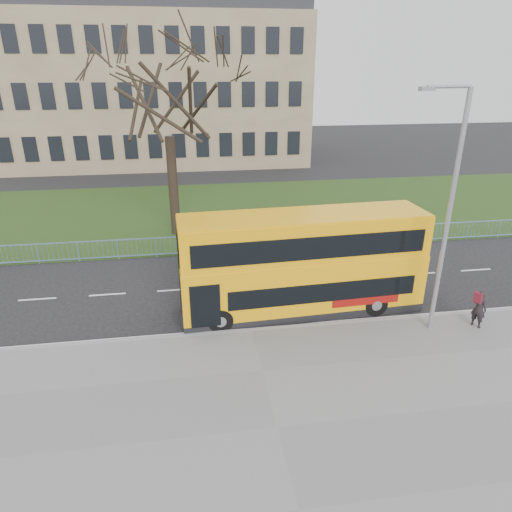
% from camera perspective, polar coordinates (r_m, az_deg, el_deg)
% --- Properties ---
extents(ground, '(120.00, 120.00, 0.00)m').
position_cam_1_polar(ground, '(19.22, -1.20, -7.04)').
color(ground, black).
rests_on(ground, ground).
extents(pavement, '(80.00, 10.50, 0.12)m').
position_cam_1_polar(pavement, '(13.81, 2.65, -20.78)').
color(pavement, slate).
rests_on(pavement, ground).
extents(kerb, '(80.00, 0.20, 0.14)m').
position_cam_1_polar(kerb, '(17.87, -0.55, -9.30)').
color(kerb, gray).
rests_on(kerb, ground).
extents(grass_verge, '(80.00, 15.40, 0.08)m').
position_cam_1_polar(grass_verge, '(32.34, -4.48, 5.65)').
color(grass_verge, '#253D16').
rests_on(grass_verge, ground).
extents(guard_railing, '(40.00, 0.12, 1.10)m').
position_cam_1_polar(guard_railing, '(24.92, -3.16, 1.59)').
color(guard_railing, '#729CCB').
rests_on(guard_railing, ground).
extents(bare_tree, '(9.61, 9.61, 13.73)m').
position_cam_1_polar(bare_tree, '(26.68, -10.93, 16.82)').
color(bare_tree, black).
rests_on(bare_tree, grass_verge).
extents(civic_building, '(30.00, 15.00, 14.00)m').
position_cam_1_polar(civic_building, '(51.68, -12.47, 19.53)').
color(civic_building, '#7D6B4F').
rests_on(civic_building, ground).
extents(yellow_bus, '(9.99, 2.84, 4.14)m').
position_cam_1_polar(yellow_bus, '(18.54, 5.85, -0.66)').
color(yellow_bus, '#FFAC0A').
rests_on(yellow_bus, ground).
extents(pedestrian, '(0.61, 0.67, 1.55)m').
position_cam_1_polar(pedestrian, '(19.65, 26.09, -5.93)').
color(pedestrian, black).
rests_on(pedestrian, pavement).
extents(street_lamp, '(1.88, 0.35, 8.88)m').
position_cam_1_polar(street_lamp, '(17.25, 22.80, 5.60)').
color(street_lamp, gray).
rests_on(street_lamp, pavement).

